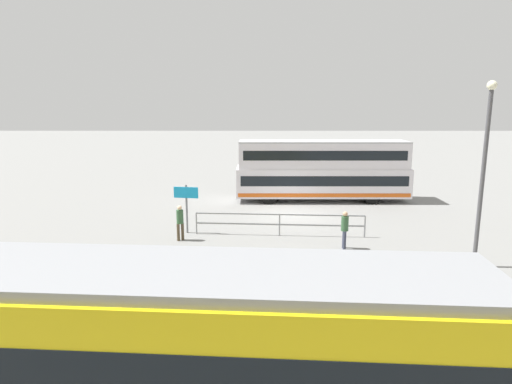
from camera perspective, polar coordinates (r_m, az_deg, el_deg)
name	(u,v)px	position (r m, az deg, el deg)	size (l,w,h in m)	color
ground_plane	(291,215)	(25.39, 4.59, -2.95)	(160.00, 160.00, 0.00)	gray
double_decker_bus	(322,170)	(29.06, 8.50, 2.81)	(11.07, 2.62, 3.92)	silver
tram_yellow	(123,346)	(9.22, -16.84, -18.50)	(14.20, 3.62, 3.34)	yellow
pedestrian_near_railing	(180,220)	(20.73, -9.77, -3.62)	(0.45, 0.45, 1.67)	#4C3F2D
pedestrian_crossing	(345,227)	(19.64, 11.37, -4.50)	(0.34, 0.36, 1.68)	#33384C
pedestrian_railing	(280,221)	(21.23, 3.06, -3.71)	(8.14, 0.63, 1.08)	gray
info_sign	(186,200)	(21.69, -8.98, -0.97)	(1.21, 0.23, 2.40)	slate
street_lamp	(484,162)	(18.56, 27.35, 3.48)	(0.36, 0.36, 7.07)	#4C4C51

